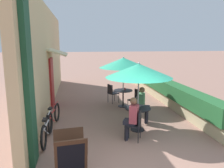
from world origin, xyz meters
TOP-DOWN VIEW (x-y plane):
  - ground_plane at (0.00, 0.00)m, footprint 120.00×120.00m
  - cafe_facade_wall at (-2.54, 5.70)m, footprint 0.98×11.66m
  - planter_hedge at (2.75, 5.73)m, footprint 0.60×10.66m
  - patio_table_near at (0.53, 2.06)m, footprint 0.81×0.81m
  - patio_umbrella_near at (0.53, 2.06)m, footprint 2.04×2.04m
  - cafe_chair_near_left at (0.79, 2.76)m, footprint 0.54×0.54m
  - seated_patron_near_left at (0.89, 2.71)m, footprint 0.50×0.46m
  - cafe_chair_near_right at (0.27, 1.36)m, footprint 0.54×0.54m
  - seated_patron_near_right at (0.17, 1.40)m, footprint 0.50×0.46m
  - coffee_cup_near at (0.42, 1.94)m, footprint 0.07×0.07m
  - patio_table_mid at (0.63, 4.66)m, footprint 0.81×0.81m
  - patio_umbrella_mid at (0.63, 4.66)m, footprint 2.04×2.04m
  - cafe_chair_mid_left at (1.01, 4.01)m, footprint 0.53×0.53m
  - cafe_chair_mid_right at (0.25, 5.30)m, footprint 0.53×0.53m
  - coffee_cup_mid at (0.72, 4.71)m, footprint 0.07×0.07m
  - bicycle_leaning at (-2.20, 1.72)m, footprint 0.14×1.74m
  - bicycle_second at (-2.14, 2.76)m, footprint 0.32×1.71m
  - menu_board at (-1.52, -0.15)m, footprint 0.70×0.70m

SIDE VIEW (x-z plane):
  - ground_plane at x=0.00m, z-range 0.00..0.00m
  - bicycle_second at x=-2.14m, z-range -0.03..0.72m
  - bicycle_leaning at x=-2.20m, z-range -0.03..0.73m
  - menu_board at x=-1.52m, z-range -0.01..0.97m
  - cafe_chair_near_left at x=0.79m, z-range 0.08..0.95m
  - cafe_chair_near_right at x=0.27m, z-range 0.08..0.95m
  - cafe_chair_mid_left at x=1.01m, z-range 0.08..0.95m
  - cafe_chair_mid_right at x=0.25m, z-range 0.08..0.95m
  - planter_hedge at x=2.75m, z-range 0.03..1.04m
  - patio_table_near at x=0.53m, z-range 0.17..0.90m
  - patio_table_mid at x=0.63m, z-range 0.17..0.90m
  - seated_patron_near_left at x=0.89m, z-range 0.06..1.31m
  - seated_patron_near_right at x=0.17m, z-range 0.06..1.31m
  - coffee_cup_near at x=0.42m, z-range 0.73..0.82m
  - coffee_cup_mid at x=0.72m, z-range 0.73..0.82m
  - patio_umbrella_near at x=0.53m, z-range 0.83..2.99m
  - patio_umbrella_mid at x=0.63m, z-range 0.83..2.99m
  - cafe_facade_wall at x=-2.54m, z-range -0.01..4.19m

